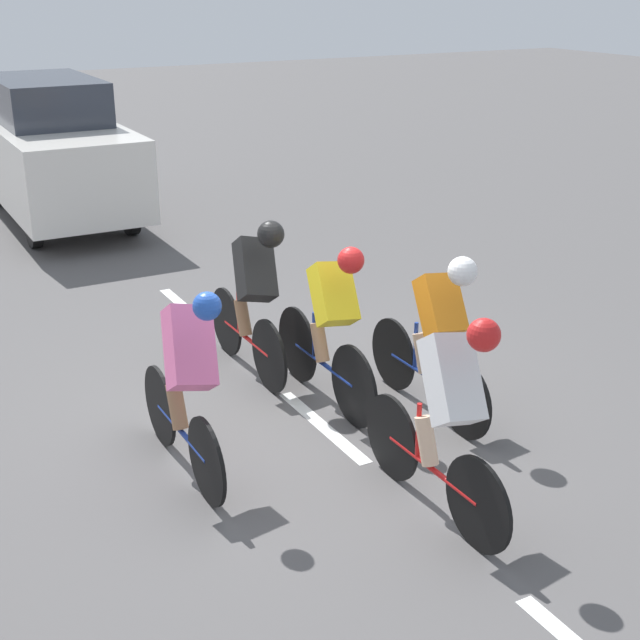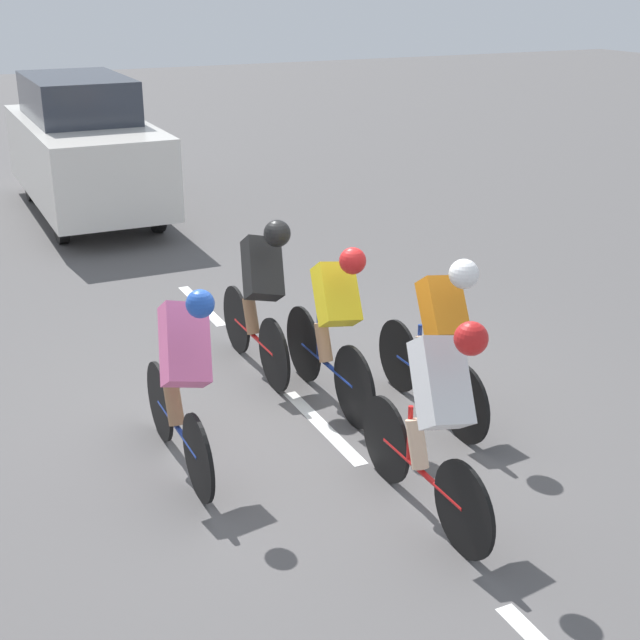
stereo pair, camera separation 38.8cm
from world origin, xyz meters
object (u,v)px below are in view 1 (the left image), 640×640
at_px(cyclist_black, 254,292).
at_px(cyclist_pink, 188,378).
at_px(cyclist_orange, 438,329).
at_px(cyclist_yellow, 331,322).
at_px(support_car, 53,150).
at_px(cyclist_white, 447,410).

relative_size(cyclist_black, cyclist_pink, 1.00).
bearing_deg(cyclist_black, cyclist_orange, 123.40).
distance_m(cyclist_orange, cyclist_pink, 2.15).
relative_size(cyclist_yellow, support_car, 0.38).
bearing_deg(cyclist_black, cyclist_yellow, 108.92).
height_order(cyclist_pink, support_car, support_car).
xyz_separation_m(cyclist_orange, support_car, (1.22, -8.13, 0.27)).
height_order(cyclist_black, cyclist_pink, cyclist_black).
bearing_deg(cyclist_yellow, cyclist_black, -71.08).
relative_size(cyclist_orange, cyclist_black, 1.04).
distance_m(cyclist_white, cyclist_black, 2.75).
distance_m(cyclist_pink, support_car, 8.12).
bearing_deg(cyclist_orange, support_car, -81.48).
bearing_deg(cyclist_pink, cyclist_black, -129.73).
bearing_deg(cyclist_pink, cyclist_orange, 178.07).
height_order(cyclist_yellow, cyclist_black, cyclist_black).
xyz_separation_m(cyclist_yellow, support_car, (0.54, -7.54, 0.28)).
bearing_deg(cyclist_white, cyclist_yellow, -94.86).
distance_m(cyclist_orange, cyclist_white, 1.51).
bearing_deg(cyclist_orange, cyclist_black, -56.60).
bearing_deg(cyclist_black, cyclist_pink, 50.27).
bearing_deg(cyclist_yellow, cyclist_pink, 19.46).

